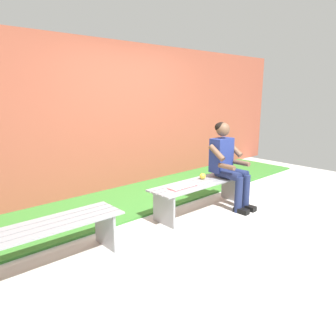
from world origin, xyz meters
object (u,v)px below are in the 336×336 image
at_px(person_seated, 228,161).
at_px(book_open, 182,186).
at_px(apple, 203,176).
at_px(bench_far, 45,236).
at_px(bench_near, 202,189).

height_order(person_seated, book_open, person_seated).
bearing_deg(apple, bench_far, 1.74).
bearing_deg(apple, book_open, 9.29).
bearing_deg(book_open, bench_far, 0.33).
xyz_separation_m(bench_near, book_open, (0.40, 0.01, 0.12)).
distance_m(bench_near, book_open, 0.41).
height_order(bench_near, apple, apple).
xyz_separation_m(bench_near, apple, (-0.10, -0.07, 0.15)).
bearing_deg(apple, person_seated, 154.03).
xyz_separation_m(bench_far, person_seated, (-2.69, 0.10, 0.35)).
bearing_deg(person_seated, bench_far, -2.13).
height_order(bench_near, book_open, book_open).
height_order(bench_far, book_open, book_open).
bearing_deg(bench_near, apple, -143.70).
distance_m(person_seated, book_open, 0.88).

